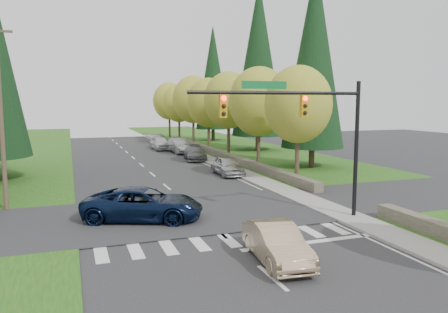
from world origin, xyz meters
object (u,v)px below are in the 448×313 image
parked_car_c (180,146)px  parked_car_d (160,143)px  suv_navy (143,204)px  parked_car_a (227,165)px  parked_car_b (195,153)px  sedan_champagne (277,243)px  parked_car_e (160,139)px

parked_car_c → parked_car_d: parked_car_c is taller
parked_car_c → suv_navy: bearing=-109.6°
parked_car_a → suv_navy: bearing=-126.1°
parked_car_a → parked_car_c: 15.77m
parked_car_a → parked_car_b: (0.00, 9.57, -0.06)m
parked_car_a → parked_car_c: parked_car_c is taller
parked_car_a → parked_car_d: parked_car_d is taller
parked_car_c → sedan_champagne: bearing=-100.2°
suv_navy → parked_car_d: bearing=8.7°
parked_car_b → parked_car_c: parked_car_c is taller
sedan_champagne → parked_car_a: (4.80, 18.40, 0.07)m
parked_car_d → parked_car_e: bearing=78.1°
suv_navy → parked_car_c: parked_car_c is taller
parked_car_b → parked_car_e: parked_car_b is taller
parked_car_b → parked_car_d: 10.53m
suv_navy → parked_car_a: 14.03m
parked_car_b → parked_car_c: size_ratio=0.97×
parked_car_a → parked_car_d: (-1.40, 20.00, 0.03)m
parked_car_b → parked_car_d: parked_car_d is taller
sedan_champagne → parked_car_e: (4.80, 45.71, -0.07)m
suv_navy → parked_car_a: (8.48, 11.18, -0.05)m
sedan_champagne → parked_car_c: 34.51m
parked_car_a → parked_car_e: size_ratio=1.04×
parked_car_d → parked_car_e: parked_car_d is taller
suv_navy → parked_car_b: size_ratio=1.21×
suv_navy → parked_car_c: (8.48, 26.95, 0.01)m
parked_car_b → suv_navy: bearing=-104.3°
sedan_champagne → parked_car_d: 38.56m
suv_navy → parked_car_c: size_ratio=1.17×
suv_navy → parked_car_c: bearing=4.0°
parked_car_d → parked_car_e: size_ratio=1.08×
sedan_champagne → parked_car_d: size_ratio=0.91×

